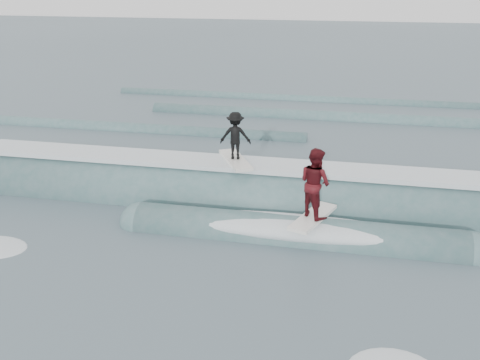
# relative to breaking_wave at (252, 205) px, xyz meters

# --- Properties ---
(ground) EXTENTS (160.00, 160.00, 0.00)m
(ground) POSITION_rel_breaking_wave_xyz_m (-0.25, -6.62, -0.04)
(ground) COLOR #3C5058
(ground) RESTS_ON ground
(breaking_wave) EXTENTS (22.49, 4.03, 2.50)m
(breaking_wave) POSITION_rel_breaking_wave_xyz_m (0.00, 0.00, 0.00)
(breaking_wave) COLOR #3D6566
(breaking_wave) RESTS_ON ground
(surfer_black) EXTENTS (1.44, 2.02, 1.57)m
(surfer_black) POSITION_rel_breaking_wave_xyz_m (-0.61, 0.31, 2.02)
(surfer_black) COLOR white
(surfer_black) RESTS_ON ground
(surfer_red) EXTENTS (1.20, 2.07, 1.99)m
(surfer_red) POSITION_rel_breaking_wave_xyz_m (2.01, -1.89, 1.54)
(surfer_red) COLOR white
(surfer_red) RESTS_ON ground
(far_swells) EXTENTS (35.55, 8.65, 0.80)m
(far_swells) POSITION_rel_breaking_wave_xyz_m (-1.77, 11.03, -0.04)
(far_swells) COLOR #3D6566
(far_swells) RESTS_ON ground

